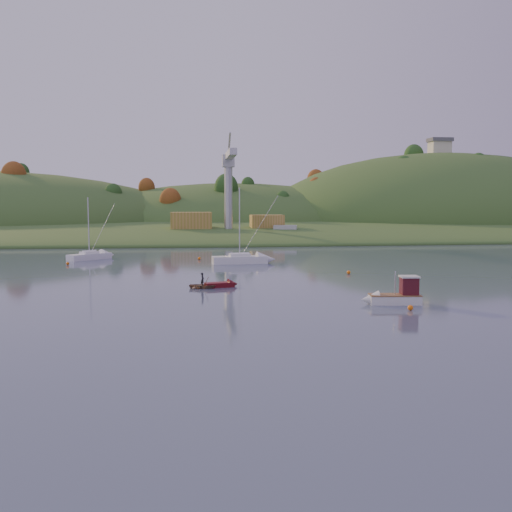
{
  "coord_description": "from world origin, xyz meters",
  "views": [
    {
      "loc": [
        -8.59,
        -33.69,
        9.75
      ],
      "look_at": [
        -0.26,
        37.18,
        3.08
      ],
      "focal_mm": 40.0,
      "sensor_mm": 36.0,
      "label": 1
    }
  ],
  "objects": [
    {
      "name": "canoe",
      "position": [
        -7.13,
        31.1,
        0.31
      ],
      "size": [
        3.34,
        2.64,
        0.63
      ],
      "primitive_type": "imported",
      "rotation": [
        0.0,
        0.0,
        1.4
      ],
      "color": "#987353",
      "rests_on": "ground"
    },
    {
      "name": "hill_center",
      "position": [
        10.0,
        210.0,
        0.0
      ],
      "size": [
        140.0,
        120.0,
        36.0
      ],
      "primitive_type": "ellipsoid",
      "color": "#355522",
      "rests_on": "ground"
    },
    {
      "name": "buoy_0",
      "position": [
        11.33,
        15.42,
        0.25
      ],
      "size": [
        0.5,
        0.5,
        0.5
      ],
      "primitive_type": "sphere",
      "color": "orange",
      "rests_on": "ground"
    },
    {
      "name": "sailboat_far",
      "position": [
        -0.57,
        57.12,
        0.78
      ],
      "size": [
        8.98,
        3.47,
        12.16
      ],
      "rotation": [
        0.0,
        0.0,
        0.1
      ],
      "color": "white",
      "rests_on": "ground"
    },
    {
      "name": "buoy_3",
      "position": [
        -6.91,
        63.93,
        0.25
      ],
      "size": [
        0.5,
        0.5,
        0.5
      ],
      "primitive_type": "sphere",
      "color": "orange",
      "rests_on": "ground"
    },
    {
      "name": "hilltop_house",
      "position": [
        95.0,
        195.0,
        33.4
      ],
      "size": [
        9.0,
        7.0,
        6.45
      ],
      "color": "beige",
      "rests_on": "hill_right"
    },
    {
      "name": "buoy_1",
      "position": [
        13.08,
        41.81,
        0.25
      ],
      "size": [
        0.5,
        0.5,
        0.5
      ],
      "primitive_type": "sphere",
      "color": "orange",
      "rests_on": "ground"
    },
    {
      "name": "hillside_trees",
      "position": [
        0.0,
        185.0,
        0.0
      ],
      "size": [
        280.0,
        50.0,
        32.0
      ],
      "primitive_type": null,
      "color": "#254A1A",
      "rests_on": "ground"
    },
    {
      "name": "sailboat_near",
      "position": [
        -25.66,
        66.33,
        0.7
      ],
      "size": [
        7.08,
        7.11,
        10.71
      ],
      "rotation": [
        0.0,
        0.0,
        0.79
      ],
      "color": "white",
      "rests_on": "ground"
    },
    {
      "name": "work_vessel",
      "position": [
        17.2,
        118.0,
        1.33
      ],
      "size": [
        15.36,
        8.41,
        3.74
      ],
      "rotation": [
        0.0,
        0.0,
        -0.23
      ],
      "color": "slate",
      "rests_on": "ground"
    },
    {
      "name": "ground",
      "position": [
        0.0,
        0.0,
        0.0
      ],
      "size": [
        500.0,
        500.0,
        0.0
      ],
      "primitive_type": "plane",
      "color": "#363F59",
      "rests_on": "ground"
    },
    {
      "name": "shore_slope",
      "position": [
        0.0,
        165.0,
        0.0
      ],
      "size": [
        640.0,
        150.0,
        7.0
      ],
      "primitive_type": "ellipsoid",
      "color": "#355522",
      "rests_on": "ground"
    },
    {
      "name": "hill_right",
      "position": [
        95.0,
        195.0,
        0.0
      ],
      "size": [
        150.0,
        130.0,
        60.0
      ],
      "primitive_type": "ellipsoid",
      "color": "#355522",
      "rests_on": "ground"
    },
    {
      "name": "wharf",
      "position": [
        5.0,
        122.0,
        1.2
      ],
      "size": [
        42.0,
        16.0,
        2.4
      ],
      "primitive_type": "cube",
      "color": "slate",
      "rests_on": "ground"
    },
    {
      "name": "dock_crane",
      "position": [
        2.0,
        118.39,
        17.17
      ],
      "size": [
        3.2,
        28.0,
        20.3
      ],
      "color": "#B7B7BC",
      "rests_on": "wharf"
    },
    {
      "name": "paddler",
      "position": [
        -7.13,
        31.1,
        0.78
      ],
      "size": [
        0.46,
        0.62,
        1.56
      ],
      "primitive_type": "imported",
      "rotation": [
        0.0,
        0.0,
        1.4
      ],
      "color": "black",
      "rests_on": "ground"
    },
    {
      "name": "shed_east",
      "position": [
        13.0,
        124.0,
        4.4
      ],
      "size": [
        9.0,
        7.0,
        4.0
      ],
      "primitive_type": "cube",
      "color": "olive",
      "rests_on": "wharf"
    },
    {
      "name": "fishing_boat",
      "position": [
        10.7,
        18.76,
        0.81
      ],
      "size": [
        5.88,
        2.39,
        3.65
      ],
      "rotation": [
        0.0,
        0.0,
        3.03
      ],
      "color": "silver",
      "rests_on": "ground"
    },
    {
      "name": "buoy_2",
      "position": [
        -27.62,
        58.1,
        0.25
      ],
      "size": [
        0.5,
        0.5,
        0.5
      ],
      "primitive_type": "sphere",
      "color": "orange",
      "rests_on": "ground"
    },
    {
      "name": "shed_west",
      "position": [
        -8.0,
        123.0,
        4.8
      ],
      "size": [
        11.0,
        8.0,
        4.8
      ],
      "primitive_type": "cube",
      "color": "olive",
      "rests_on": "wharf"
    },
    {
      "name": "far_shore",
      "position": [
        0.0,
        230.0,
        0.0
      ],
      "size": [
        620.0,
        220.0,
        1.5
      ],
      "primitive_type": "cube",
      "color": "#355522",
      "rests_on": "ground"
    },
    {
      "name": "red_tender",
      "position": [
        -4.44,
        31.95,
        0.28
      ],
      "size": [
        4.12,
        2.21,
        1.33
      ],
      "rotation": [
        0.0,
        0.0,
        0.24
      ],
      "color": "#580C13",
      "rests_on": "ground"
    }
  ]
}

